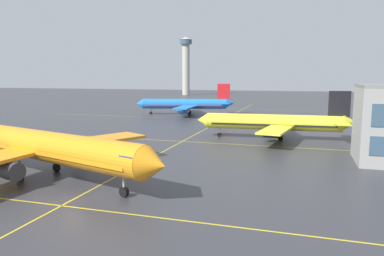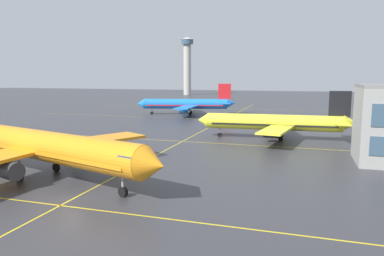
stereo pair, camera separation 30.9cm
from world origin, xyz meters
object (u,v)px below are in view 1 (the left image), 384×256
(airliner_third_row, at_px, (186,104))
(control_tower, at_px, (186,62))
(airliner_second_row, at_px, (275,123))
(airliner_front_gate, at_px, (45,146))

(airliner_third_row, height_order, control_tower, control_tower)
(airliner_second_row, bearing_deg, airliner_front_gate, -123.84)
(airliner_second_row, xyz_separation_m, control_tower, (-74.07, 167.40, 19.56))
(airliner_second_row, bearing_deg, control_tower, 113.87)
(airliner_front_gate, distance_m, airliner_third_row, 80.05)
(airliner_front_gate, relative_size, airliner_second_row, 1.16)
(airliner_front_gate, bearing_deg, airliner_second_row, 56.16)
(airliner_second_row, height_order, control_tower, control_tower)
(airliner_third_row, bearing_deg, airliner_second_row, -51.31)
(airliner_third_row, distance_m, control_tower, 134.24)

